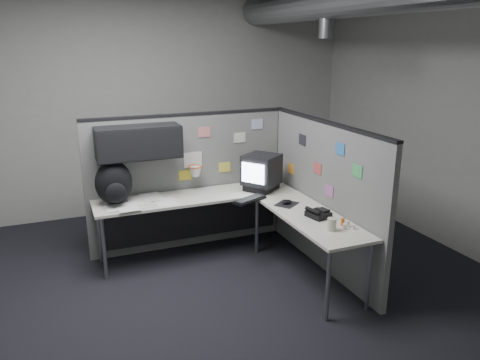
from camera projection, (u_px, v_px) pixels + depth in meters
name	position (u px, v px, depth m)	size (l,w,h in m)	color
room	(292.00, 78.00, 4.32)	(5.62, 5.62, 3.22)	black
partition_back	(177.00, 169.00, 5.43)	(2.44, 0.42, 1.63)	slate
partition_right	(323.00, 195.00, 5.07)	(0.07, 2.23, 1.63)	slate
desk	(225.00, 210.00, 5.21)	(2.31, 2.11, 0.73)	beige
monitor	(261.00, 172.00, 5.49)	(0.52, 0.52, 0.42)	black
keyboard	(250.00, 200.00, 5.14)	(0.43, 0.30, 0.04)	black
mouse	(287.00, 203.00, 5.04)	(0.31, 0.30, 0.05)	black
phone	(318.00, 214.00, 4.67)	(0.23, 0.24, 0.10)	black
bottles	(346.00, 224.00, 4.41)	(0.12, 0.15, 0.07)	silver
cup	(332.00, 224.00, 4.33)	(0.09, 0.09, 0.12)	#BCBAA6
papers	(140.00, 202.00, 5.08)	(0.76, 0.58, 0.02)	white
backpack	(114.00, 184.00, 4.98)	(0.47, 0.46, 0.48)	black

